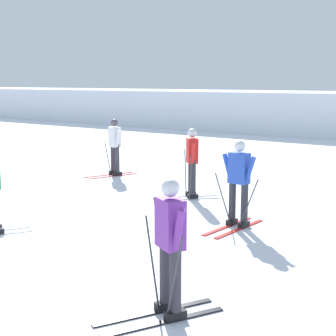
% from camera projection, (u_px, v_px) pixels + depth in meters
% --- Properties ---
extents(ground_plane, '(120.00, 120.00, 0.00)m').
position_uv_depth(ground_plane, '(21.00, 235.00, 9.28)').
color(ground_plane, silver).
extents(skier_white, '(0.96, 1.62, 1.71)m').
position_uv_depth(skier_white, '(115.00, 145.00, 15.02)').
color(skier_white, red).
rests_on(skier_white, ground).
extents(skier_blue, '(1.00, 1.63, 1.71)m').
position_uv_depth(skier_blue, '(239.00, 181.00, 9.67)').
color(skier_blue, red).
rests_on(skier_blue, ground).
extents(skier_purple, '(1.09, 1.58, 1.71)m').
position_uv_depth(skier_purple, '(170.00, 244.00, 5.94)').
color(skier_purple, black).
rests_on(skier_purple, ground).
extents(skier_red, '(1.43, 1.35, 1.71)m').
position_uv_depth(skier_red, '(192.00, 161.00, 12.09)').
color(skier_red, silver).
rests_on(skier_red, ground).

